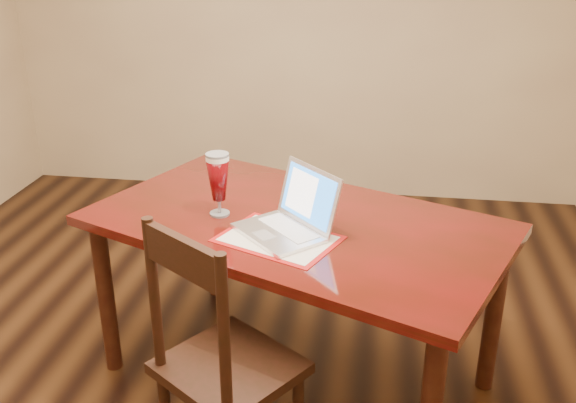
# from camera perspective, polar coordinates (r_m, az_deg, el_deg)

# --- Properties ---
(ground) EXTENTS (5.00, 5.00, 0.00)m
(ground) POSITION_cam_1_polar(r_m,az_deg,el_deg) (3.24, -5.96, -15.49)
(ground) COLOR black
(ground) RESTS_ON ground
(room_shell) EXTENTS (4.51, 5.01, 2.71)m
(room_shell) POSITION_cam_1_polar(r_m,az_deg,el_deg) (2.55, -7.66, 17.22)
(room_shell) COLOR tan
(room_shell) RESTS_ON ground
(dining_table) EXTENTS (2.04, 1.63, 1.12)m
(dining_table) POSITION_cam_1_polar(r_m,az_deg,el_deg) (2.85, 0.54, -3.36)
(dining_table) COLOR #550B0B
(dining_table) RESTS_ON ground
(dining_chair) EXTENTS (0.64, 0.63, 1.11)m
(dining_chair) POSITION_cam_1_polar(r_m,az_deg,el_deg) (2.48, -5.93, -14.19)
(dining_chair) COLOR black
(dining_chair) RESTS_ON ground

